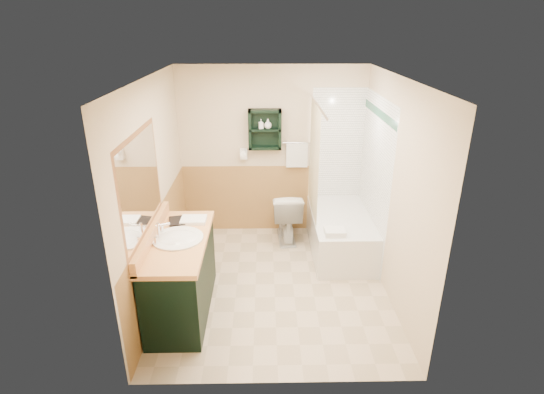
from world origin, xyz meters
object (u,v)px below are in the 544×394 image
(wall_shelf, at_px, (265,129))
(vanity_book, at_px, (168,213))
(vanity, at_px, (181,275))
(toilet, at_px, (286,216))
(soap_bottle_a, at_px, (261,126))
(bathtub, at_px, (341,232))
(hair_dryer, at_px, (244,154))
(soap_bottle_b, at_px, (268,125))

(wall_shelf, relative_size, vanity_book, 2.25)
(vanity, bearing_deg, toilet, 53.70)
(wall_shelf, distance_m, vanity_book, 1.91)
(soap_bottle_a, bearing_deg, bathtub, -28.38)
(hair_dryer, height_order, vanity_book, hair_dryer)
(bathtub, xyz_separation_m, soap_bottle_a, (-1.08, 0.58, 1.33))
(vanity_book, relative_size, soap_bottle_a, 1.89)
(hair_dryer, xyz_separation_m, toilet, (0.59, -0.27, -0.84))
(toilet, bearing_deg, bathtub, 152.27)
(vanity, bearing_deg, wall_shelf, 64.35)
(wall_shelf, xyz_separation_m, hair_dryer, (-0.30, 0.02, -0.35))
(vanity, relative_size, soap_bottle_a, 10.61)
(bathtub, bearing_deg, wall_shelf, 150.20)
(wall_shelf, bearing_deg, vanity, -115.65)
(hair_dryer, relative_size, vanity_book, 0.98)
(vanity_book, bearing_deg, hair_dryer, 50.51)
(soap_bottle_b, bearing_deg, wall_shelf, 173.19)
(wall_shelf, bearing_deg, soap_bottle_b, -6.81)
(toilet, bearing_deg, wall_shelf, -42.18)
(hair_dryer, relative_size, toilet, 0.33)
(soap_bottle_a, bearing_deg, vanity, -114.39)
(vanity, height_order, vanity_book, vanity_book)
(vanity, xyz_separation_m, soap_bottle_a, (0.84, 1.86, 1.16))
(vanity, distance_m, bathtub, 2.31)
(hair_dryer, xyz_separation_m, soap_bottle_b, (0.34, -0.03, 0.42))
(wall_shelf, distance_m, toilet, 1.25)
(bathtub, relative_size, toilet, 2.04)
(soap_bottle_a, bearing_deg, soap_bottle_b, 0.00)
(hair_dryer, bearing_deg, vanity, -107.49)
(wall_shelf, relative_size, toilet, 0.75)
(bathtub, distance_m, soap_bottle_b, 1.77)
(bathtub, bearing_deg, vanity_book, -156.63)
(hair_dryer, distance_m, vanity_book, 1.71)
(hair_dryer, height_order, soap_bottle_b, soap_bottle_b)
(wall_shelf, height_order, hair_dryer, wall_shelf)
(vanity_book, bearing_deg, wall_shelf, 41.72)
(wall_shelf, bearing_deg, hair_dryer, 175.24)
(bathtub, height_order, soap_bottle_a, soap_bottle_a)
(soap_bottle_a, height_order, soap_bottle_b, soap_bottle_b)
(hair_dryer, xyz_separation_m, bathtub, (1.33, -0.61, -0.93))
(bathtub, xyz_separation_m, toilet, (-0.73, 0.34, 0.09))
(soap_bottle_a, distance_m, soap_bottle_b, 0.10)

